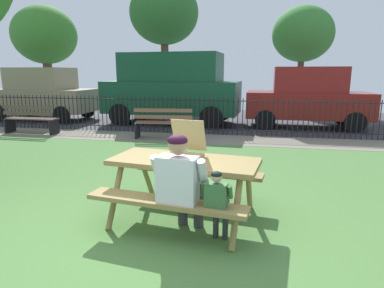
# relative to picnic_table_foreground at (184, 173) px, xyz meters

# --- Properties ---
(ground) EXTENTS (28.00, 10.50, 0.02)m
(ground) POSITION_rel_picnic_table_foreground_xyz_m (-0.35, 0.47, -0.61)
(ground) COLOR #4D7B3B
(cobblestone_walkway) EXTENTS (28.00, 1.40, 0.01)m
(cobblestone_walkway) POSITION_rel_picnic_table_foreground_xyz_m (-0.35, 5.03, -0.60)
(cobblestone_walkway) COLOR gray
(street_asphalt) EXTENTS (28.00, 6.66, 0.01)m
(street_asphalt) POSITION_rel_picnic_table_foreground_xyz_m (-0.35, 9.05, -0.60)
(street_asphalt) COLOR #38383D
(picnic_table_foreground) EXTENTS (1.99, 1.72, 0.79)m
(picnic_table_foreground) POSITION_rel_picnic_table_foreground_xyz_m (0.00, 0.00, 0.00)
(picnic_table_foreground) COLOR olive
(picnic_table_foreground) RESTS_ON ground
(pizza_box_open) EXTENTS (0.50, 0.57, 0.47)m
(pizza_box_open) POSITION_rel_picnic_table_foreground_xyz_m (-0.00, 0.01, 0.26)
(pizza_box_open) COLOR tan
(pizza_box_open) RESTS_ON picnic_table_foreground
(adult_at_table) EXTENTS (0.63, 0.63, 1.19)m
(adult_at_table) POSITION_rel_picnic_table_foreground_xyz_m (0.07, -0.52, 0.06)
(adult_at_table) COLOR #383838
(adult_at_table) RESTS_ON ground
(child_at_table) EXTENTS (0.34, 0.34, 0.84)m
(child_at_table) POSITION_rel_picnic_table_foreground_xyz_m (0.48, -0.60, -0.09)
(child_at_table) COLOR #303030
(child_at_table) RESTS_ON ground
(iron_fence_streetside) EXTENTS (22.04, 0.03, 1.09)m
(iron_fence_streetside) POSITION_rel_picnic_table_foreground_xyz_m (-0.35, 5.73, -0.04)
(iron_fence_streetside) COLOR black
(iron_fence_streetside) RESTS_ON ground
(park_bench_left) EXTENTS (1.61, 0.49, 0.85)m
(park_bench_left) POSITION_rel_picnic_table_foreground_xyz_m (-5.78, 4.89, -0.18)
(park_bench_left) COLOR brown
(park_bench_left) RESTS_ON ground
(park_bench_center) EXTENTS (1.63, 0.61, 0.85)m
(park_bench_center) POSITION_rel_picnic_table_foreground_xyz_m (-1.63, 4.89, -0.18)
(park_bench_center) COLOR brown
(park_bench_center) RESTS_ON ground
(parked_car_left) EXTENTS (3.95, 1.93, 1.98)m
(parked_car_left) POSITION_rel_picnic_table_foreground_xyz_m (-7.20, 7.61, 0.41)
(parked_car_left) COLOR gray
(parked_car_left) RESTS_ON ground
(parked_car_center) EXTENTS (4.80, 2.29, 2.46)m
(parked_car_center) POSITION_rel_picnic_table_foreground_xyz_m (-2.07, 7.61, 0.71)
(parked_car_center) COLOR #164A30
(parked_car_center) RESTS_ON ground
(parked_car_right) EXTENTS (3.95, 1.92, 1.98)m
(parked_car_right) POSITION_rel_picnic_table_foreground_xyz_m (2.52, 7.61, 0.41)
(parked_car_right) COLOR maroon
(parked_car_right) RESTS_ON ground
(far_tree_left) EXTENTS (3.41, 3.41, 5.32)m
(far_tree_left) POSITION_rel_picnic_table_foreground_xyz_m (-10.57, 13.05, 3.15)
(far_tree_left) COLOR brown
(far_tree_left) RESTS_ON ground
(far_tree_midleft) EXTENTS (3.44, 3.44, 6.26)m
(far_tree_midleft) POSITION_rel_picnic_table_foreground_xyz_m (-3.82, 13.05, 4.08)
(far_tree_midleft) COLOR brown
(far_tree_midleft) RESTS_ON ground
(far_tree_center) EXTENTS (2.83, 2.83, 4.84)m
(far_tree_center) POSITION_rel_picnic_table_foreground_xyz_m (2.91, 13.05, 2.94)
(far_tree_center) COLOR brown
(far_tree_center) RESTS_ON ground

